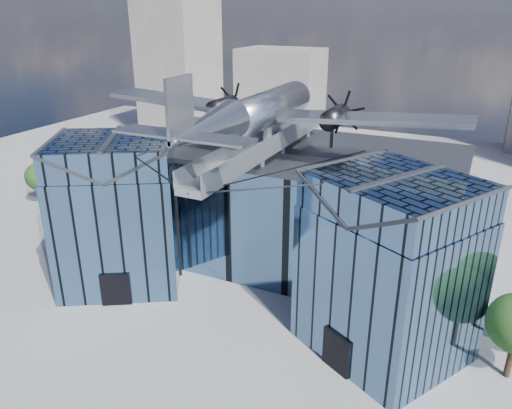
% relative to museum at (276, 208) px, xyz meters
% --- Properties ---
extents(ground_plane, '(120.00, 120.00, 0.00)m').
position_rel_museum_xyz_m(ground_plane, '(-0.00, -5.82, -5.54)').
color(ground_plane, gray).
extents(museum, '(32.88, 24.50, 17.60)m').
position_rel_museum_xyz_m(museum, '(0.00, 0.00, 0.00)').
color(museum, '#46688F').
rests_on(museum, ground).
extents(bg_towers, '(77.00, 24.50, 26.00)m').
position_rel_museum_xyz_m(bg_towers, '(1.45, 44.67, 4.47)').
color(bg_towers, gray).
rests_on(bg_towers, ground).
extents(tree_plaza_w, '(3.66, 3.66, 5.49)m').
position_rel_museum_xyz_m(tree_plaza_w, '(-15.04, -7.65, -1.82)').
color(tree_plaza_w, black).
rests_on(tree_plaza_w, ground).
extents(tree_side_w, '(3.90, 3.90, 4.75)m').
position_rel_museum_xyz_m(tree_side_w, '(-29.70, 2.49, -2.32)').
color(tree_side_w, black).
rests_on(tree_side_w, ground).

